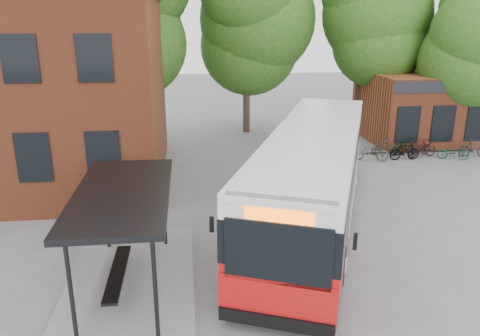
{
  "coord_description": "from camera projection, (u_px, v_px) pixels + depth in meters",
  "views": [
    {
      "loc": [
        -2.75,
        -12.49,
        7.11
      ],
      "look_at": [
        -0.97,
        3.22,
        2.0
      ],
      "focal_mm": 35.0,
      "sensor_mm": 36.0,
      "label": 1
    }
  ],
  "objects": [
    {
      "name": "ground",
      "position": [
        283.0,
        261.0,
        14.29
      ],
      "size": [
        100.0,
        100.0,
        0.0
      ],
      "primitive_type": "plane",
      "color": "slate"
    },
    {
      "name": "shop_row",
      "position": [
        480.0,
        105.0,
        28.52
      ],
      "size": [
        14.0,
        6.2,
        4.0
      ],
      "primitive_type": null,
      "color": "brown",
      "rests_on": "ground"
    },
    {
      "name": "bus_shelter",
      "position": [
        126.0,
        241.0,
        12.42
      ],
      "size": [
        3.6,
        7.0,
        2.9
      ],
      "primitive_type": null,
      "color": "black",
      "rests_on": "ground"
    },
    {
      "name": "bike_rail",
      "position": [
        418.0,
        155.0,
        24.68
      ],
      "size": [
        5.2,
        0.1,
        0.38
      ],
      "primitive_type": null,
      "color": "black",
      "rests_on": "ground"
    },
    {
      "name": "tree_0",
      "position": [
        129.0,
        46.0,
        27.09
      ],
      "size": [
        7.92,
        7.92,
        11.0
      ],
      "primitive_type": null,
      "color": "#224C14",
      "rests_on": "ground"
    },
    {
      "name": "tree_1",
      "position": [
        247.0,
        50.0,
        28.87
      ],
      "size": [
        7.92,
        7.92,
        10.4
      ],
      "primitive_type": null,
      "color": "#224C14",
      "rests_on": "ground"
    },
    {
      "name": "tree_2",
      "position": [
        362.0,
        45.0,
        28.58
      ],
      "size": [
        7.92,
        7.92,
        11.0
      ],
      "primitive_type": null,
      "color": "#224C14",
      "rests_on": "ground"
    },
    {
      "name": "tree_3",
      "position": [
        475.0,
        64.0,
        25.6
      ],
      "size": [
        7.04,
        7.04,
        9.28
      ],
      "primitive_type": null,
      "color": "#224C14",
      "rests_on": "ground"
    },
    {
      "name": "city_bus",
      "position": [
        314.0,
        178.0,
        16.48
      ],
      "size": [
        7.68,
        13.56,
        3.42
      ],
      "primitive_type": null,
      "rotation": [
        0.0,
        0.0,
        -0.38
      ],
      "color": "#B71110",
      "rests_on": "ground"
    },
    {
      "name": "bicycle_0",
      "position": [
        370.0,
        152.0,
        24.16
      ],
      "size": [
        1.96,
        1.19,
        0.97
      ],
      "primitive_type": "imported",
      "rotation": [
        0.0,
        0.0,
        1.25
      ],
      "color": "#38342D",
      "rests_on": "ground"
    },
    {
      "name": "bicycle_1",
      "position": [
        382.0,
        146.0,
        25.28
      ],
      "size": [
        1.6,
        0.96,
        0.93
      ],
      "primitive_type": "imported",
      "rotation": [
        0.0,
        0.0,
        1.94
      ],
      "color": "#38312B",
      "rests_on": "ground"
    },
    {
      "name": "bicycle_2",
      "position": [
        402.0,
        146.0,
        25.34
      ],
      "size": [
        1.89,
        1.25,
        0.94
      ],
      "primitive_type": "imported",
      "rotation": [
        0.0,
        0.0,
        1.95
      ],
      "color": "#103318",
      "rests_on": "ground"
    },
    {
      "name": "bicycle_3",
      "position": [
        405.0,
        151.0,
        24.27
      ],
      "size": [
        1.61,
        0.47,
        0.97
      ],
      "primitive_type": "imported",
      "rotation": [
        0.0,
        0.0,
        1.58
      ],
      "color": "black",
      "rests_on": "ground"
    },
    {
      "name": "bicycle_4",
      "position": [
        422.0,
        149.0,
        24.76
      ],
      "size": [
        1.85,
        0.98,
        0.93
      ],
      "primitive_type": "imported",
      "rotation": [
        0.0,
        0.0,
        1.79
      ],
      "color": "black",
      "rests_on": "ground"
    },
    {
      "name": "bicycle_5",
      "position": [
        419.0,
        147.0,
        25.13
      ],
      "size": [
        1.57,
        0.79,
        0.91
      ],
      "primitive_type": "imported",
      "rotation": [
        0.0,
        0.0,
        1.82
      ],
      "color": "#40130B",
      "rests_on": "ground"
    },
    {
      "name": "bicycle_6",
      "position": [
        453.0,
        152.0,
        24.39
      ],
      "size": [
        1.63,
        1.05,
        0.81
      ],
      "primitive_type": "imported",
      "rotation": [
        0.0,
        0.0,
        1.21
      ],
      "color": "#0E3F20",
      "rests_on": "ground"
    },
    {
      "name": "bicycle_7",
      "position": [
        474.0,
        148.0,
        24.8
      ],
      "size": [
        1.68,
        0.67,
        0.98
      ],
      "primitive_type": "imported",
      "rotation": [
        0.0,
        0.0,
        1.44
      ],
      "color": "black",
      "rests_on": "ground"
    }
  ]
}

